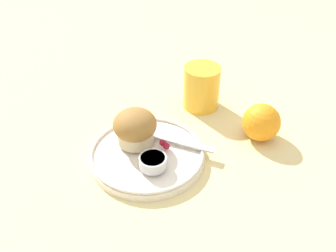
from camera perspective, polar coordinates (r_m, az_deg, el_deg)
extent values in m
plane|color=beige|center=(0.73, -2.07, -3.46)|extent=(3.00, 3.00, 0.00)
cylinder|color=silver|center=(0.70, -3.19, -4.53)|extent=(0.21, 0.21, 0.01)
torus|color=silver|center=(0.69, -3.22, -3.92)|extent=(0.21, 0.21, 0.01)
cylinder|color=beige|center=(0.70, -4.97, -1.29)|extent=(0.07, 0.07, 0.03)
ellipsoid|color=olive|center=(0.69, -5.08, 0.23)|extent=(0.08, 0.08, 0.06)
cylinder|color=silver|center=(0.65, -2.32, -5.46)|extent=(0.05, 0.05, 0.02)
cylinder|color=white|center=(0.65, -2.34, -4.94)|extent=(0.04, 0.04, 0.00)
sphere|color=maroon|center=(0.70, -0.82, -2.57)|extent=(0.01, 0.01, 0.01)
sphere|color=maroon|center=(0.69, -0.25, -3.09)|extent=(0.01, 0.01, 0.01)
cube|color=silver|center=(0.71, 0.06, -1.96)|extent=(0.16, 0.11, 0.00)
sphere|color=orange|center=(0.75, 14.03, 0.55)|extent=(0.07, 0.07, 0.07)
cylinder|color=gold|center=(0.82, 5.13, 5.91)|extent=(0.08, 0.08, 0.10)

